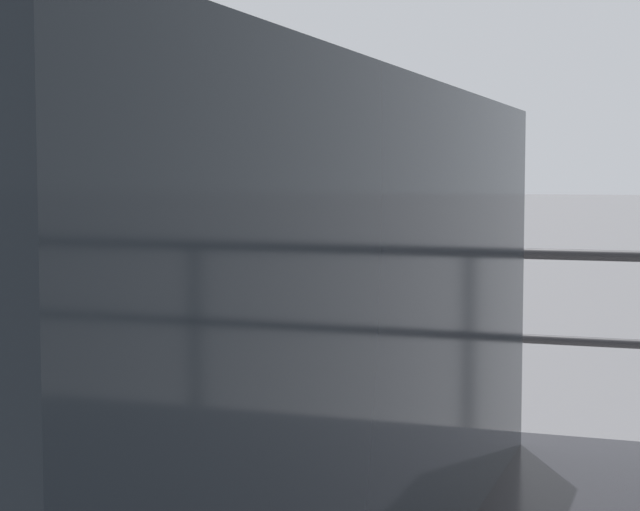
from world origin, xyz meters
name	(u,v)px	position (x,y,z in m)	size (l,w,h in m)	color
parking_meter	(431,299)	(0.32, 0.52, 1.25)	(0.18, 0.19, 1.49)	slate
pedestrian_at_meter	(262,344)	(-0.32, 0.67, 1.05)	(0.64, 0.43, 1.59)	brown
background_railing	(483,304)	(0.00, 3.16, 0.91)	(24.06, 0.06, 1.08)	black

